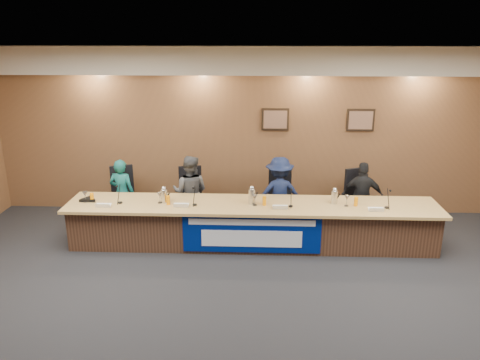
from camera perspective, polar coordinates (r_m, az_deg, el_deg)
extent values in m
plane|color=black|center=(5.94, 1.03, -17.91)|extent=(10.00, 10.00, 0.00)
cube|color=silver|center=(4.83, 1.25, 14.63)|extent=(10.00, 8.00, 0.04)
cube|color=brown|center=(9.01, 1.72, 5.89)|extent=(10.00, 0.04, 3.20)
cube|color=beige|center=(8.58, 1.78, 14.39)|extent=(10.00, 0.50, 0.50)
cube|color=#452A1B|center=(7.86, 1.48, -5.52)|extent=(6.00, 0.80, 0.70)
cube|color=tan|center=(7.68, 1.49, -3.10)|extent=(6.10, 0.95, 0.05)
cube|color=#001568|center=(7.47, 1.43, -6.57)|extent=(2.20, 0.02, 0.65)
cube|color=silver|center=(7.38, 1.44, -5.20)|extent=(2.00, 0.01, 0.10)
cube|color=silver|center=(7.50, 1.42, -7.17)|extent=(1.60, 0.01, 0.28)
cube|color=black|center=(8.94, 4.31, 7.38)|extent=(0.52, 0.04, 0.42)
cube|color=black|center=(9.14, 14.47, 7.09)|extent=(0.52, 0.04, 0.42)
imported|color=#125954|center=(8.75, -14.17, -1.58)|extent=(0.50, 0.37, 1.27)
imported|color=#48494C|center=(8.47, -6.09, -1.48)|extent=(0.72, 0.59, 1.35)
imported|color=#111B3B|center=(8.39, 4.79, -1.66)|extent=(0.92, 0.60, 1.35)
imported|color=black|center=(8.60, 14.66, -2.00)|extent=(0.77, 0.40, 1.27)
cube|color=black|center=(8.90, -13.92, -2.32)|extent=(0.62, 0.62, 0.08)
cube|color=black|center=(8.63, -5.95, -2.50)|extent=(0.56, 0.56, 0.08)
cube|color=black|center=(8.55, 4.74, -2.66)|extent=(0.53, 0.53, 0.08)
cube|color=black|center=(8.74, 14.45, -2.72)|extent=(0.62, 0.62, 0.08)
cube|color=white|center=(7.80, -16.41, -2.97)|extent=(0.24, 0.08, 0.10)
cylinder|color=black|center=(7.94, -14.39, -2.69)|extent=(0.07, 0.07, 0.02)
cylinder|color=#FF9004|center=(8.11, -17.60, -2.04)|extent=(0.06, 0.06, 0.15)
cylinder|color=silver|center=(8.12, -18.35, -1.99)|extent=(0.08, 0.08, 0.18)
cube|color=white|center=(7.55, -7.25, -3.05)|extent=(0.24, 0.08, 0.10)
cylinder|color=black|center=(7.64, -5.54, -3.01)|extent=(0.07, 0.07, 0.02)
cylinder|color=#FF9004|center=(7.70, -8.76, -2.45)|extent=(0.06, 0.06, 0.15)
cylinder|color=silver|center=(7.79, -9.74, -2.15)|extent=(0.08, 0.08, 0.18)
cube|color=white|center=(7.44, 4.94, -3.30)|extent=(0.24, 0.08, 0.10)
cylinder|color=black|center=(7.58, 6.18, -3.19)|extent=(0.07, 0.07, 0.02)
cylinder|color=#FF9004|center=(7.59, 2.99, -2.55)|extent=(0.06, 0.06, 0.15)
cylinder|color=silver|center=(7.57, 1.83, -2.47)|extent=(0.08, 0.08, 0.18)
cube|color=white|center=(7.62, 16.33, -3.45)|extent=(0.24, 0.08, 0.10)
cylinder|color=black|center=(7.84, 17.45, -3.22)|extent=(0.07, 0.07, 0.02)
cylinder|color=#FF9004|center=(7.78, 13.95, -2.56)|extent=(0.06, 0.06, 0.15)
cylinder|color=silver|center=(7.73, 12.87, -2.49)|extent=(0.08, 0.08, 0.18)
cylinder|color=silver|center=(7.79, -9.23, -1.96)|extent=(0.11, 0.11, 0.22)
cylinder|color=silver|center=(7.63, 1.45, -2.02)|extent=(0.11, 0.11, 0.25)
cylinder|color=silver|center=(7.80, 11.43, -2.06)|extent=(0.11, 0.11, 0.22)
cylinder|color=black|center=(8.19, -17.95, -2.26)|extent=(0.32, 0.32, 0.05)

